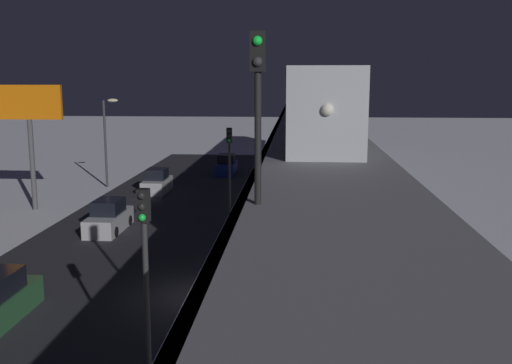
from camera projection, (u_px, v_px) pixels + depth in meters
The scene contains 12 objects.
ground_plane at pixel (198, 296), 25.45m from camera, with size 240.00×240.00×0.00m, color white.
avenue_asphalt at pixel (65, 292), 25.87m from camera, with size 11.00×95.15×0.01m, color #28282D.
elevated_railway at pixel (320, 172), 24.11m from camera, with size 5.00×95.15×6.38m.
subway_train at pixel (311, 93), 47.64m from camera, with size 2.94×55.47×3.40m.
rail_signal at pixel (258, 88), 13.37m from camera, with size 0.36×0.41×4.00m.
sedan_silver at pixel (109, 218), 36.17m from camera, with size 1.91×4.70×1.97m.
sedan_silver_2 at pixel (157, 183), 48.47m from camera, with size 1.80×4.18×1.97m.
sedan_blue at pixel (226, 166), 57.81m from camera, with size 1.80×4.32×1.97m.
traffic_light_near at pixel (145, 267), 16.08m from camera, with size 0.32×0.44×6.40m.
traffic_light_mid at pixel (229, 164), 35.54m from camera, with size 0.32×0.44×6.40m.
commercial_billboard at pixel (29, 115), 40.92m from camera, with size 4.80×0.36×8.90m.
street_lamp_far at pixel (107, 132), 50.01m from camera, with size 1.35×0.44×7.65m.
Camera 1 is at (-4.28, 23.94, 9.33)m, focal length 40.97 mm.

